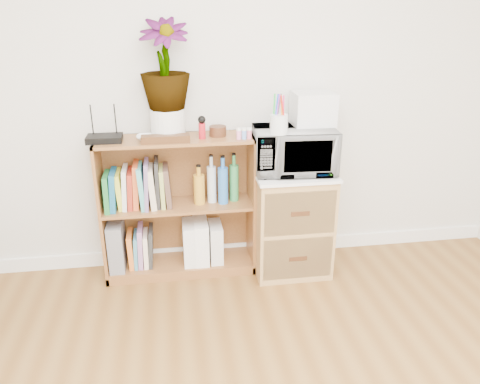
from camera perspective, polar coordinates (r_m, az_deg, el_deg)
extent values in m
cube|color=white|center=(3.47, -1.40, -7.02)|extent=(4.00, 0.02, 0.10)
cube|color=brown|center=(3.14, -7.49, -1.85)|extent=(1.00, 0.30, 0.95)
cube|color=#9E7542|center=(3.22, 6.15, -3.61)|extent=(0.50, 0.45, 0.70)
imported|color=silver|center=(3.02, 6.59, 5.10)|extent=(0.53, 0.38, 0.28)
cylinder|color=silver|center=(2.83, 4.76, 8.23)|extent=(0.11, 0.11, 0.12)
cube|color=silver|center=(3.08, 8.90, 10.02)|extent=(0.26, 0.22, 0.21)
cube|color=black|center=(2.98, -16.19, 6.28)|extent=(0.21, 0.14, 0.04)
imported|color=white|center=(2.95, -11.27, 6.50)|extent=(0.13, 0.13, 0.03)
cylinder|color=silver|center=(2.98, -8.77, 8.28)|extent=(0.21, 0.21, 0.18)
imported|color=#28662D|center=(2.91, -9.19, 15.10)|extent=(0.30, 0.30, 0.53)
cube|color=#3B1F10|center=(2.88, -9.06, 6.41)|extent=(0.29, 0.07, 0.05)
cylinder|color=red|center=(2.93, -4.65, 7.43)|extent=(0.04, 0.04, 0.10)
cylinder|color=#3B2110|center=(2.99, -2.73, 7.44)|extent=(0.11, 0.11, 0.06)
cube|color=#D0737F|center=(2.92, 0.50, 7.00)|extent=(0.11, 0.04, 0.06)
cube|color=slate|center=(3.26, -14.77, -6.12)|extent=(0.10, 0.26, 0.33)
cube|color=white|center=(3.24, -6.14, -6.09)|extent=(0.09, 0.23, 0.29)
cube|color=white|center=(3.24, -4.78, -5.93)|extent=(0.09, 0.24, 0.30)
cube|color=silver|center=(3.26, -2.98, -6.05)|extent=(0.08, 0.21, 0.27)
cube|color=#1E7331|center=(3.11, -15.82, 0.16)|extent=(0.04, 0.20, 0.24)
cube|color=#155983|center=(3.10, -15.16, 0.30)|extent=(0.05, 0.20, 0.25)
cube|color=yellow|center=(3.10, -14.46, 0.20)|extent=(0.05, 0.20, 0.24)
cube|color=silver|center=(3.09, -13.84, 0.50)|extent=(0.04, 0.20, 0.27)
cube|color=#9D2A1A|center=(3.09, -13.20, 0.33)|extent=(0.04, 0.20, 0.24)
cube|color=#D85626|center=(3.08, -12.56, 0.76)|extent=(0.05, 0.20, 0.29)
cube|color=teal|center=(3.08, -11.89, 0.75)|extent=(0.05, 0.20, 0.28)
cube|color=slate|center=(3.07, -11.31, 1.01)|extent=(0.04, 0.20, 0.31)
cube|color=beige|center=(3.08, -10.65, 0.68)|extent=(0.05, 0.20, 0.27)
cube|color=#262626|center=(3.07, -10.04, 1.08)|extent=(0.03, 0.20, 0.31)
cube|color=#A3AB4F|center=(3.08, -9.45, 0.64)|extent=(0.03, 0.20, 0.26)
cube|color=#50392D|center=(3.08, -8.83, 0.74)|extent=(0.05, 0.20, 0.26)
cylinder|color=#C38924|center=(3.08, -5.03, 0.92)|extent=(0.07, 0.07, 0.26)
cylinder|color=silver|center=(3.08, -3.48, 1.52)|extent=(0.06, 0.06, 0.32)
cylinder|color=blue|center=(3.08, -2.15, 1.58)|extent=(0.07, 0.07, 0.32)
cylinder|color=#318747|center=(3.09, -0.72, 1.68)|extent=(0.06, 0.06, 0.32)
cube|color=orange|center=(3.28, -13.12, -6.74)|extent=(0.04, 0.19, 0.24)
cube|color=teal|center=(3.28, -12.53, -6.82)|extent=(0.03, 0.19, 0.23)
cube|color=#9D6CA2|center=(3.26, -12.01, -6.39)|extent=(0.04, 0.19, 0.28)
cube|color=beige|center=(3.27, -11.36, -6.72)|extent=(0.03, 0.19, 0.23)
cube|color=#282828|center=(3.26, -10.81, -6.44)|extent=(0.04, 0.19, 0.27)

